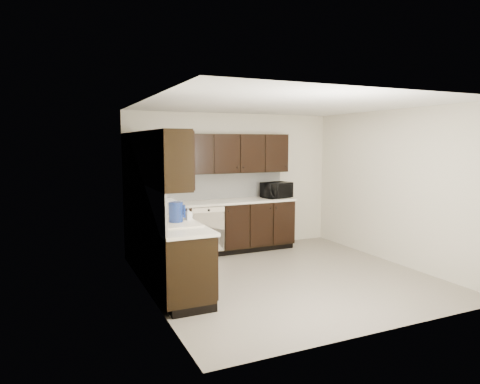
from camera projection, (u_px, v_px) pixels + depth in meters
name	position (u px, v px, depth m)	size (l,w,h in m)	color
floor	(286.00, 277.00, 6.29)	(4.00, 4.00, 0.00)	gray
ceiling	(289.00, 105.00, 6.00)	(4.00, 4.00, 0.00)	white
wall_back	(233.00, 181.00, 7.96)	(4.00, 0.02, 2.50)	beige
wall_left	(149.00, 201.00, 5.33)	(0.02, 4.00, 2.50)	beige
wall_right	(393.00, 187.00, 6.97)	(0.02, 4.00, 2.50)	beige
wall_front	(388.00, 214.00, 4.34)	(4.00, 0.02, 2.50)	beige
lower_cabinets	(197.00, 240.00, 6.84)	(3.00, 2.80, 0.90)	black
countertop	(197.00, 209.00, 6.78)	(3.03, 2.83, 0.04)	silver
backsplash	(180.00, 192.00, 6.85)	(3.00, 2.80, 0.48)	silver
upper_cabinets	(188.00, 155.00, 6.73)	(3.00, 2.80, 0.70)	black
dishwasher	(208.00, 227.00, 7.22)	(0.58, 0.04, 0.78)	#F6E7CA
sink	(175.00, 228.00, 5.49)	(0.54, 0.82, 0.42)	#F6E7CA
microwave	(276.00, 190.00, 7.98)	(0.53, 0.36, 0.29)	black
soap_bottle_a	(188.00, 214.00, 5.61)	(0.08, 0.09, 0.19)	gray
soap_bottle_b	(140.00, 201.00, 6.54)	(0.10, 0.10, 0.27)	gray
toaster_oven	(142.00, 200.00, 6.98)	(0.32, 0.24, 0.20)	#B4B3B6
storage_bin	(158.00, 207.00, 6.19)	(0.48, 0.36, 0.19)	silver
blue_pitcher	(176.00, 213.00, 5.45)	(0.18, 0.18, 0.27)	navy
teal_tumbler	(163.00, 204.00, 6.63)	(0.08, 0.08, 0.18)	#0B717C
paper_towel_roll	(160.00, 198.00, 6.64)	(0.15, 0.15, 0.33)	silver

